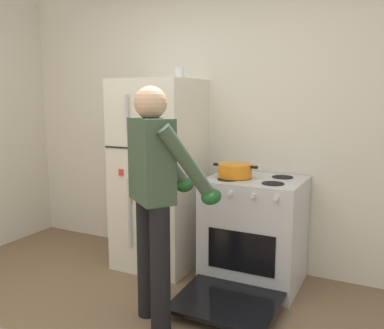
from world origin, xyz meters
The scene contains 6 objects.
kitchen_wall_back centered at (0.00, 1.95, 1.35)m, with size 6.00×0.10×2.70m, color silver.
refrigerator centered at (-0.43, 1.57, 0.84)m, with size 0.68×0.72×1.69m.
stove_range centered at (0.47, 1.55, 0.43)m, with size 0.76×1.20×0.89m.
person_cook centered at (0.09, 0.67, 0.95)m, with size 0.64×0.66×1.60m.
red_pot centered at (0.31, 1.52, 0.94)m, with size 0.37×0.27×0.11m.
coffee_mug centered at (-0.25, 1.62, 1.73)m, with size 0.11×0.08×0.10m.
Camera 1 is at (1.47, -1.57, 1.52)m, focal length 38.47 mm.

